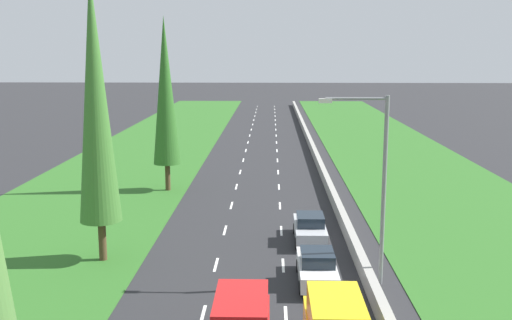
# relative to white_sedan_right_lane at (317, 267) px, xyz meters

# --- Properties ---
(ground_plane) EXTENTS (300.00, 300.00, 0.00)m
(ground_plane) POSITION_rel_white_sedan_right_lane_xyz_m (-3.31, 35.31, -0.81)
(ground_plane) COLOR #28282B
(ground_plane) RESTS_ON ground
(grass_verge_left) EXTENTS (14.00, 140.00, 0.04)m
(grass_verge_left) POSITION_rel_white_sedan_right_lane_xyz_m (-15.96, 35.31, -0.79)
(grass_verge_left) COLOR #2D6623
(grass_verge_left) RESTS_ON ground
(grass_verge_right) EXTENTS (14.00, 140.00, 0.04)m
(grass_verge_right) POSITION_rel_white_sedan_right_lane_xyz_m (11.04, 35.31, -0.79)
(grass_verge_right) COLOR #2D6623
(grass_verge_right) RESTS_ON ground
(median_barrier) EXTENTS (0.44, 120.00, 0.85)m
(median_barrier) POSITION_rel_white_sedan_right_lane_xyz_m (2.39, 35.31, -0.39)
(median_barrier) COLOR #9E9B93
(median_barrier) RESTS_ON ground
(lane_markings) EXTENTS (3.64, 116.00, 0.01)m
(lane_markings) POSITION_rel_white_sedan_right_lane_xyz_m (-3.31, 35.31, -0.81)
(lane_markings) COLOR white
(lane_markings) RESTS_ON ground
(white_sedan_right_lane) EXTENTS (1.82, 4.50, 1.64)m
(white_sedan_right_lane) POSITION_rel_white_sedan_right_lane_xyz_m (0.00, 0.00, 0.00)
(white_sedan_right_lane) COLOR white
(white_sedan_right_lane) RESTS_ON ground
(silver_sedan_right_lane) EXTENTS (1.82, 4.50, 1.64)m
(silver_sedan_right_lane) POSITION_rel_white_sedan_right_lane_xyz_m (0.07, 6.34, 0.00)
(silver_sedan_right_lane) COLOR silver
(silver_sedan_right_lane) RESTS_ON ground
(poplar_tree_second) EXTENTS (2.17, 2.17, 14.97)m
(poplar_tree_second) POSITION_rel_white_sedan_right_lane_xyz_m (-11.12, 2.84, 7.72)
(poplar_tree_second) COLOR #4C3823
(poplar_tree_second) RESTS_ON ground
(poplar_tree_third) EXTENTS (2.14, 2.14, 13.69)m
(poplar_tree_third) POSITION_rel_white_sedan_right_lane_xyz_m (-10.45, 18.86, 7.08)
(poplar_tree_third) COLOR #4C3823
(poplar_tree_third) RESTS_ON ground
(street_light_mast) EXTENTS (3.20, 0.28, 9.00)m
(street_light_mast) POSITION_rel_white_sedan_right_lane_xyz_m (2.69, -0.02, 4.42)
(street_light_mast) COLOR gray
(street_light_mast) RESTS_ON ground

